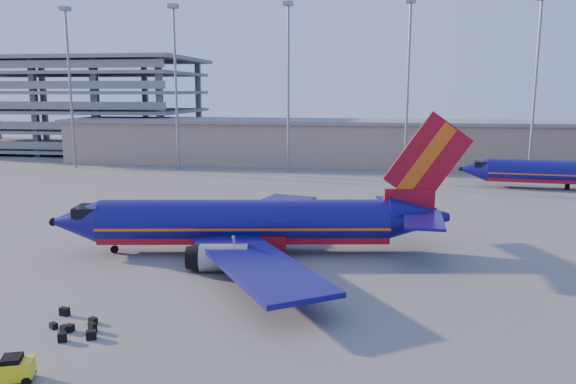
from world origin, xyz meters
TOP-DOWN VIEW (x-y plane):
  - ground at (0.00, 0.00)m, footprint 220.00×220.00m
  - terminal_building at (10.00, 58.00)m, footprint 122.00×16.00m
  - parking_garage at (-62.00, 74.05)m, footprint 62.00×32.00m
  - light_mast_row at (5.00, 46.00)m, footprint 101.60×1.60m
  - aircraft_main at (-0.43, -3.66)m, footprint 36.22×34.58m
  - aircraft_second at (38.22, 34.37)m, footprint 32.46×12.60m
  - baggage_tug at (-7.39, -27.27)m, footprint 2.17×1.72m
  - luggage_pile at (-7.58, -21.17)m, footprint 4.02×4.00m

SIDE VIEW (x-z plane):
  - ground at x=0.00m, z-range 0.00..0.00m
  - luggage_pile at x=-7.58m, z-range -0.04..0.51m
  - baggage_tug at x=-7.39m, z-range 0.03..1.39m
  - aircraft_second at x=38.22m, z-range -2.97..8.02m
  - aircraft_main at x=-0.43m, z-range -3.53..8.79m
  - terminal_building at x=10.00m, z-range 0.07..8.57m
  - parking_garage at x=-62.00m, z-range 1.03..22.43m
  - light_mast_row at x=5.00m, z-range 3.23..31.88m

